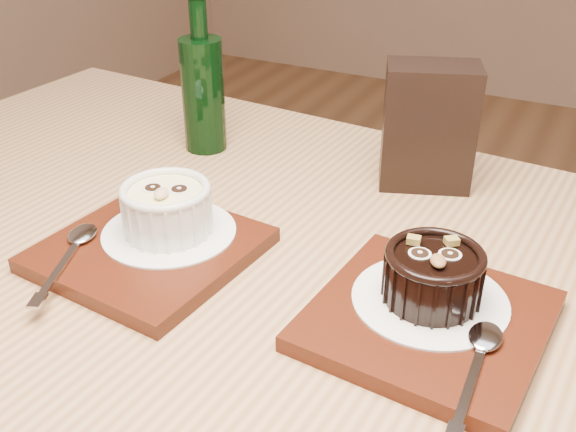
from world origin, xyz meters
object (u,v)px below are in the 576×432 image
at_px(ramekin_white, 167,207).
at_px(condiment_stand, 429,127).
at_px(tray_right, 428,320).
at_px(ramekin_dark, 433,273).
at_px(green_bottle, 203,90).
at_px(tray_left, 150,250).
at_px(table, 255,372).

bearing_deg(ramekin_white, condiment_stand, 32.71).
xyz_separation_m(ramekin_white, tray_right, (0.26, -0.01, -0.04)).
distance_m(ramekin_dark, green_bottle, 0.41).
height_order(tray_right, condiment_stand, condiment_stand).
xyz_separation_m(tray_right, green_bottle, (-0.36, 0.22, 0.07)).
xyz_separation_m(tray_left, ramekin_white, (0.01, 0.02, 0.04)).
height_order(tray_right, ramekin_dark, ramekin_dark).
bearing_deg(tray_left, green_bottle, 110.70).
relative_size(table, ramekin_white, 14.60).
relative_size(ramekin_dark, condiment_stand, 0.58).
height_order(ramekin_white, ramekin_dark, ramekin_white).
relative_size(ramekin_white, ramekin_dark, 1.06).
bearing_deg(ramekin_white, ramekin_dark, -18.77).
relative_size(ramekin_white, tray_right, 0.48).
height_order(condiment_stand, green_bottle, green_bottle).
xyz_separation_m(table, ramekin_white, (-0.11, 0.03, 0.13)).
distance_m(tray_left, ramekin_dark, 0.27).
height_order(ramekin_dark, green_bottle, green_bottle).
bearing_deg(green_bottle, table, -50.21).
relative_size(table, tray_left, 6.99).
distance_m(ramekin_white, condiment_stand, 0.30).
height_order(table, ramekin_white, ramekin_white).
bearing_deg(green_bottle, ramekin_white, -65.83).
height_order(tray_left, ramekin_dark, ramekin_dark).
bearing_deg(ramekin_dark, ramekin_white, 157.94).
xyz_separation_m(table, condiment_stand, (0.07, 0.28, 0.16)).
bearing_deg(tray_right, table, -170.52).
bearing_deg(ramekin_white, tray_left, -124.14).
bearing_deg(tray_right, ramekin_dark, 103.17).
bearing_deg(tray_left, tray_right, 3.33).
relative_size(tray_left, tray_right, 1.00).
bearing_deg(table, condiment_stand, 75.80).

